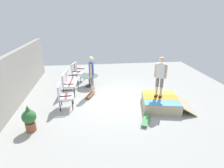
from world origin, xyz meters
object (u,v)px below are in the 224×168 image
at_px(person_watching, 92,72).
at_px(skateboard_spare, 146,120).
at_px(skateboard_by_bench, 90,95).
at_px(potted_plant, 29,118).
at_px(patio_bench, 68,80).
at_px(person_skater, 160,74).
at_px(patio_chair_near_house, 76,70).
at_px(patio_chair_by_wall, 63,94).
at_px(patio_table, 89,79).
at_px(skate_ramp, 161,102).

distance_m(person_watching, skateboard_spare, 3.34).
relative_size(skateboard_by_bench, potted_plant, 0.88).
bearing_deg(patio_bench, person_skater, -116.67).
bearing_deg(patio_chair_near_house, skateboard_by_bench, -160.83).
relative_size(patio_bench, skateboard_spare, 1.59).
xyz_separation_m(patio_bench, potted_plant, (-3.00, 0.91, -0.15)).
relative_size(person_watching, skateboard_spare, 2.18).
height_order(patio_chair_by_wall, patio_table, patio_chair_by_wall).
bearing_deg(person_watching, skate_ramp, -120.96).
bearing_deg(patio_bench, person_watching, -105.20).
height_order(person_skater, potted_plant, person_skater).
bearing_deg(patio_chair_by_wall, skateboard_spare, -115.08).
bearing_deg(skateboard_by_bench, patio_chair_by_wall, 132.26).
height_order(patio_table, skateboard_spare, patio_table).
bearing_deg(skateboard_by_bench, potted_plant, 141.20).
bearing_deg(person_skater, potted_plant, 103.77).
height_order(patio_chair_near_house, potted_plant, patio_chair_near_house).
xyz_separation_m(skateboard_spare, potted_plant, (-0.05, 3.81, 0.38)).
bearing_deg(person_skater, patio_chair_by_wall, 85.45).
height_order(patio_chair_near_house, person_watching, person_watching).
xyz_separation_m(person_skater, skateboard_by_bench, (1.26, 2.70, -1.28)).
bearing_deg(potted_plant, skateboard_spare, -89.19).
bearing_deg(person_skater, patio_chair_near_house, 45.66).
bearing_deg(skate_ramp, potted_plant, 102.64).
relative_size(skate_ramp, patio_chair_near_house, 2.12).
bearing_deg(patio_chair_by_wall, skateboard_by_bench, -47.74).
bearing_deg(patio_chair_by_wall, person_watching, -42.08).
xyz_separation_m(patio_chair_by_wall, person_watching, (1.27, -1.14, 0.43)).
relative_size(patio_chair_near_house, skateboard_by_bench, 1.25).
relative_size(patio_chair_near_house, person_skater, 0.63).
distance_m(skate_ramp, skateboard_by_bench, 3.12).
bearing_deg(skateboard_by_bench, patio_table, 1.92).
distance_m(patio_chair_near_house, person_skater, 4.86).
distance_m(patio_chair_by_wall, person_watching, 1.76).
distance_m(skateboard_spare, potted_plant, 3.83).
bearing_deg(patio_bench, patio_chair_by_wall, 178.43).
bearing_deg(person_watching, skateboard_spare, -145.75).
bearing_deg(potted_plant, skateboard_by_bench, -38.80).
height_order(skate_ramp, patio_chair_by_wall, patio_chair_by_wall).
xyz_separation_m(skate_ramp, person_watching, (1.64, 2.73, 0.83)).
relative_size(skate_ramp, person_watching, 1.22).
height_order(patio_table, person_skater, person_skater).
xyz_separation_m(patio_table, potted_plant, (-3.65, 1.88, 0.06)).
bearing_deg(patio_table, person_watching, -172.07).
distance_m(patio_chair_near_house, skateboard_spare, 5.18).
relative_size(skate_ramp, patio_bench, 1.68).
height_order(patio_table, skateboard_by_bench, patio_table).
xyz_separation_m(patio_bench, patio_chair_by_wall, (-1.57, 0.04, -0.00)).
bearing_deg(skateboard_spare, patio_chair_near_house, 30.58).
distance_m(patio_bench, person_watching, 1.22).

